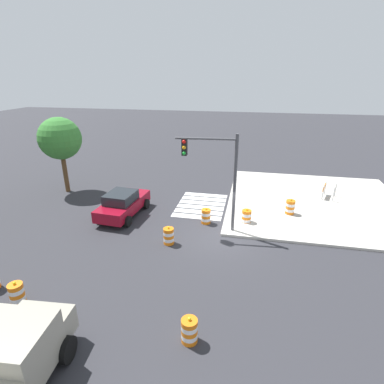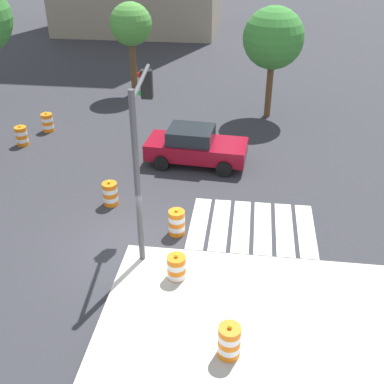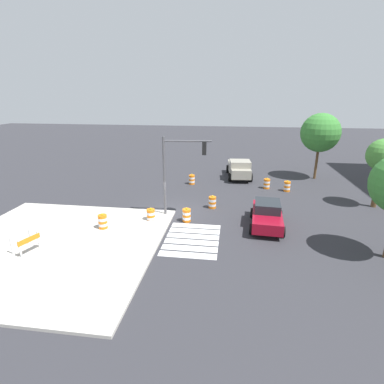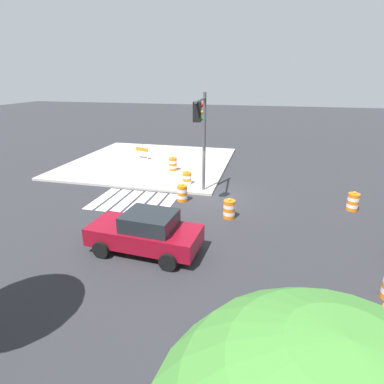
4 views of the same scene
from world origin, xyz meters
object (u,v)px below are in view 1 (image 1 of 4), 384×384
Objects in this scene: traffic_barrel_median_far at (206,216)px; street_tree_streetside_far at (60,139)px; traffic_barrel_far_curb at (189,331)px; traffic_barrel_lane_center at (246,217)px; traffic_barrel_near_corner at (17,294)px; construction_barricade at (326,190)px; traffic_barrel_crosswalk_end at (169,236)px; pickup_truck at (2,374)px; traffic_light_pole at (214,166)px; traffic_barrel_on_sidewalk at (290,207)px; sports_car at (123,204)px.

traffic_barrel_median_far is 12.29m from street_tree_streetside_far.
traffic_barrel_lane_center is at bearing -9.58° from traffic_barrel_far_curb.
traffic_barrel_near_corner is 0.18× the size of street_tree_streetside_far.
traffic_barrel_lane_center is 7.46m from construction_barricade.
traffic_barrel_near_corner is 0.72× the size of construction_barricade.
traffic_barrel_median_far and traffic_barrel_lane_center have the same top height.
pickup_truck is at bearing 166.75° from traffic_barrel_crosswalk_end.
traffic_barrel_near_corner is at bearing 134.63° from construction_barricade.
pickup_truck is 12.26m from traffic_barrel_median_far.
pickup_truck is at bearing 146.15° from construction_barricade.
traffic_barrel_median_far is 0.19× the size of traffic_light_pole.
pickup_truck is 5.42m from traffic_barrel_far_curb.
traffic_barrel_near_corner is 12.20m from traffic_barrel_lane_center.
traffic_barrel_far_curb is 9.25m from traffic_barrel_lane_center.
traffic_barrel_crosswalk_end is 3.17m from traffic_barrel_median_far.
street_tree_streetside_far reaches higher than traffic_barrel_far_curb.
traffic_barrel_on_sidewalk is (2.09, -5.07, 0.15)m from traffic_barrel_median_far.
traffic_barrel_crosswalk_end is at bearing 131.25° from traffic_light_pole.
pickup_truck is 5.19× the size of traffic_barrel_on_sidewalk.
traffic_light_pole is (-0.94, -0.53, 3.46)m from traffic_barrel_median_far.
traffic_barrel_far_curb is (-8.73, -6.18, -0.36)m from sports_car.
sports_car is 7.74m from traffic_barrel_lane_center.
traffic_barrel_near_corner is 7.01m from traffic_barrel_far_curb.
sports_car is 7.52m from street_tree_streetside_far.
traffic_barrel_median_far is at bearing 29.48° from traffic_light_pole.
pickup_truck reaches higher than traffic_barrel_lane_center.
traffic_barrel_crosswalk_end is at bearing 150.65° from traffic_barrel_median_far.
traffic_barrel_median_far and traffic_barrel_far_curb have the same top height.
traffic_barrel_lane_center is 0.18× the size of street_tree_streetside_far.
traffic_light_pole is at bearing 124.94° from traffic_barrel_lane_center.
traffic_barrel_far_curb is (-0.41, -6.99, 0.00)m from traffic_barrel_near_corner.
pickup_truck is at bearing -143.54° from traffic_barrel_near_corner.
pickup_truck reaches higher than traffic_barrel_on_sidewalk.
pickup_truck is 16.32m from traffic_barrel_on_sidewalk.
street_tree_streetside_far is at bearing 78.56° from traffic_barrel_lane_center.
construction_barricade is at bearing -45.37° from traffic_barrel_near_corner.
traffic_barrel_lane_center is at bearing -81.23° from traffic_barrel_median_far.
sports_car is at bearing -5.56° from traffic_barrel_near_corner.
traffic_barrel_lane_center is 4.14m from traffic_light_pole.
traffic_barrel_far_curb is 0.19× the size of traffic_light_pole.
street_tree_streetside_far is (4.08, 11.85, 0.16)m from traffic_light_pole.
traffic_barrel_near_corner and traffic_barrel_lane_center have the same top height.
sports_car reaches higher than traffic_barrel_lane_center.
traffic_barrel_on_sidewalk reaches higher than traffic_barrel_near_corner.
traffic_barrel_crosswalk_end is 4.43m from traffic_light_pole.
traffic_light_pole is (1.83, -2.09, 3.46)m from traffic_barrel_crosswalk_end.
pickup_truck is at bearing 158.73° from traffic_light_pole.
pickup_truck is at bearing 162.63° from traffic_barrel_median_far.
traffic_light_pole is at bearing -98.89° from sports_car.
street_tree_streetside_far is (2.78, 13.72, 3.62)m from traffic_barrel_lane_center.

